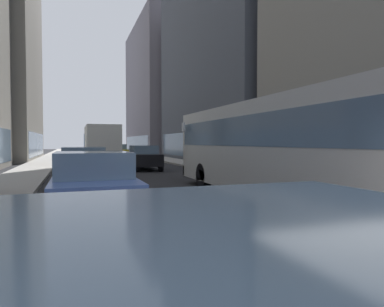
# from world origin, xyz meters

# --- Properties ---
(ground_plane) EXTENTS (120.00, 120.00, 0.00)m
(ground_plane) POSITION_xyz_m (0.00, 35.00, 0.00)
(ground_plane) COLOR #232326
(sidewalk_left) EXTENTS (2.40, 110.00, 0.15)m
(sidewalk_left) POSITION_xyz_m (-5.70, 35.00, 0.07)
(sidewalk_left) COLOR #9E9991
(sidewalk_left) RESTS_ON ground
(sidewalk_right) EXTENTS (2.40, 110.00, 0.15)m
(sidewalk_right) POSITION_xyz_m (5.70, 35.00, 0.07)
(sidewalk_right) COLOR #9E9991
(sidewalk_right) RESTS_ON ground
(building_right_far) EXTENTS (11.17, 21.52, 20.78)m
(building_right_far) POSITION_xyz_m (11.90, 52.98, 10.38)
(building_right_far) COLOR slate
(building_right_far) RESTS_ON ground
(transit_bus) EXTENTS (2.78, 11.53, 3.05)m
(transit_bus) POSITION_xyz_m (2.80, 6.81, 1.78)
(transit_bus) COLOR silver
(transit_bus) RESTS_ON ground
(car_black_suv) EXTENTS (1.72, 4.59, 1.62)m
(car_black_suv) POSITION_xyz_m (1.20, 20.38, 0.82)
(car_black_suv) COLOR black
(car_black_suv) RESTS_ON ground
(car_blue_hatchback) EXTENTS (1.74, 4.29, 1.62)m
(car_blue_hatchback) POSITION_xyz_m (-2.80, 5.79, 0.82)
(car_blue_hatchback) COLOR #4C6BB7
(car_blue_hatchback) RESTS_ON ground
(car_grey_wagon) EXTENTS (1.92, 4.76, 1.62)m
(car_grey_wagon) POSITION_xyz_m (-2.80, 13.84, 0.83)
(car_grey_wagon) COLOR slate
(car_grey_wagon) RESTS_ON ground
(car_yellow_taxi) EXTENTS (1.89, 4.03, 1.62)m
(car_yellow_taxi) POSITION_xyz_m (1.20, 34.87, 0.82)
(car_yellow_taxi) COLOR yellow
(car_yellow_taxi) RESTS_ON ground
(box_truck) EXTENTS (2.30, 7.50, 3.05)m
(box_truck) POSITION_xyz_m (-1.20, 24.95, 1.67)
(box_truck) COLOR #19519E
(box_truck) RESTS_ON ground
(dalmatian_dog) EXTENTS (0.22, 0.96, 0.72)m
(dalmatian_dog) POSITION_xyz_m (0.68, 1.53, 0.51)
(dalmatian_dog) COLOR white
(dalmatian_dog) RESTS_ON ground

